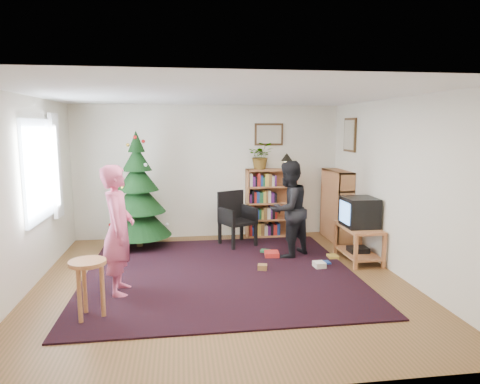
{
  "coord_description": "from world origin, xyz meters",
  "views": [
    {
      "loc": [
        -0.54,
        -5.58,
        2.1
      ],
      "look_at": [
        0.37,
        0.86,
        1.1
      ],
      "focal_mm": 32.0,
      "sensor_mm": 36.0,
      "label": 1
    }
  ],
  "objects": [
    {
      "name": "bookshelf_back",
      "position": [
        1.17,
        2.34,
        0.66
      ],
      "size": [
        0.95,
        0.3,
        1.3
      ],
      "color": "#9D6338",
      "rests_on": "floor"
    },
    {
      "name": "picture_back",
      "position": [
        1.15,
        2.48,
        1.95
      ],
      "size": [
        0.55,
        0.03,
        0.42
      ],
      "color": "#4C3319",
      "rests_on": "wall_back"
    },
    {
      "name": "person_standing",
      "position": [
        -1.32,
        -0.23,
        0.82
      ],
      "size": [
        0.41,
        0.61,
        1.64
      ],
      "primitive_type": "imported",
      "rotation": [
        0.0,
        0.0,
        1.6
      ],
      "color": "#D2547B",
      "rests_on": "rug"
    },
    {
      "name": "window_pane",
      "position": [
        -2.47,
        0.6,
        1.5
      ],
      "size": [
        0.04,
        1.2,
        1.4
      ],
      "primitive_type": "cube",
      "color": "silver",
      "rests_on": "wall_left"
    },
    {
      "name": "floor",
      "position": [
        0.0,
        0.0,
        0.0
      ],
      "size": [
        5.0,
        5.0,
        0.0
      ],
      "primitive_type": "plane",
      "color": "brown",
      "rests_on": "ground"
    },
    {
      "name": "person_by_chair",
      "position": [
        1.17,
        0.99,
        0.78
      ],
      "size": [
        0.96,
        0.93,
        1.56
      ],
      "primitive_type": "imported",
      "rotation": [
        0.0,
        0.0,
        3.77
      ],
      "color": "black",
      "rests_on": "rug"
    },
    {
      "name": "picture_right",
      "position": [
        2.48,
        1.75,
        1.95
      ],
      "size": [
        0.03,
        0.5,
        0.6
      ],
      "color": "#4C3319",
      "rests_on": "wall_right"
    },
    {
      "name": "table_lamp",
      "position": [
        1.47,
        2.34,
        1.5
      ],
      "size": [
        0.23,
        0.23,
        0.3
      ],
      "color": "#A57F33",
      "rests_on": "bookshelf_back"
    },
    {
      "name": "potted_plant",
      "position": [
        0.97,
        2.34,
        1.55
      ],
      "size": [
        0.51,
        0.46,
        0.51
      ],
      "primitive_type": "imported",
      "rotation": [
        0.0,
        0.0,
        -0.15
      ],
      "color": "gray",
      "rests_on": "bookshelf_back"
    },
    {
      "name": "wall_back",
      "position": [
        0.0,
        2.5,
        1.25
      ],
      "size": [
        5.0,
        0.02,
        2.5
      ],
      "primitive_type": "cube",
      "color": "silver",
      "rests_on": "floor"
    },
    {
      "name": "wall_left",
      "position": [
        -2.5,
        0.0,
        1.25
      ],
      "size": [
        0.02,
        5.0,
        2.5
      ],
      "primitive_type": "cube",
      "color": "silver",
      "rests_on": "floor"
    },
    {
      "name": "christmas_tree",
      "position": [
        -1.27,
        1.87,
        0.85
      ],
      "size": [
        1.12,
        1.12,
        2.03
      ],
      "rotation": [
        0.0,
        0.0,
        0.22
      ],
      "color": "#3F2816",
      "rests_on": "rug"
    },
    {
      "name": "rug",
      "position": [
        0.0,
        0.3,
        0.01
      ],
      "size": [
        3.8,
        3.6,
        0.02
      ],
      "primitive_type": "cube",
      "color": "black",
      "rests_on": "floor"
    },
    {
      "name": "stool",
      "position": [
        -1.56,
        -0.94,
        0.51
      ],
      "size": [
        0.4,
        0.4,
        0.66
      ],
      "color": "#9D6338",
      "rests_on": "floor"
    },
    {
      "name": "crt_tv",
      "position": [
        2.22,
        0.63,
        0.78
      ],
      "size": [
        0.49,
        0.53,
        0.46
      ],
      "color": "black",
      "rests_on": "tv_stand"
    },
    {
      "name": "wall_right",
      "position": [
        2.5,
        0.0,
        1.25
      ],
      "size": [
        0.02,
        5.0,
        2.5
      ],
      "primitive_type": "cube",
      "color": "silver",
      "rests_on": "floor"
    },
    {
      "name": "ceiling",
      "position": [
        0.0,
        0.0,
        2.5
      ],
      "size": [
        5.0,
        5.0,
        0.0
      ],
      "primitive_type": "plane",
      "rotation": [
        3.14,
        0.0,
        0.0
      ],
      "color": "white",
      "rests_on": "wall_back"
    },
    {
      "name": "wall_front",
      "position": [
        0.0,
        -2.5,
        1.25
      ],
      "size": [
        5.0,
        0.02,
        2.5
      ],
      "primitive_type": "cube",
      "color": "silver",
      "rests_on": "floor"
    },
    {
      "name": "tv_stand",
      "position": [
        2.22,
        0.63,
        0.33
      ],
      "size": [
        0.5,
        0.9,
        0.55
      ],
      "color": "#9D6338",
      "rests_on": "floor"
    },
    {
      "name": "curtain",
      "position": [
        -2.43,
        1.3,
        1.5
      ],
      "size": [
        0.06,
        0.35,
        1.6
      ],
      "primitive_type": "cube",
      "color": "white",
      "rests_on": "wall_left"
    },
    {
      "name": "floor_clutter",
      "position": [
        1.23,
        0.69,
        0.04
      ],
      "size": [
        1.43,
        1.08,
        0.08
      ],
      "color": "#A51E19",
      "rests_on": "rug"
    },
    {
      "name": "armchair",
      "position": [
        0.45,
        1.84,
        0.52
      ],
      "size": [
        0.69,
        0.72,
        0.96
      ],
      "rotation": [
        0.0,
        0.0,
        0.43
      ],
      "color": "black",
      "rests_on": "rug"
    },
    {
      "name": "bookshelf_right",
      "position": [
        2.34,
        1.93,
        0.66
      ],
      "size": [
        0.3,
        0.95,
        1.3
      ],
      "rotation": [
        0.0,
        0.0,
        1.57
      ],
      "color": "#9D6338",
      "rests_on": "floor"
    }
  ]
}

